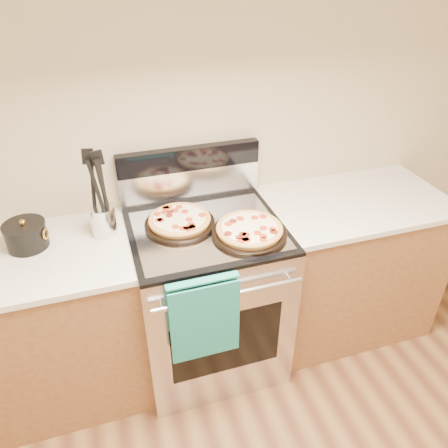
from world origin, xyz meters
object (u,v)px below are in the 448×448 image
object	(u,v)px
range_body	(208,298)
pepperoni_pizza_front	(249,230)
utensil_crock	(103,221)
saucepan	(26,236)
pepperoni_pizza_back	(180,221)

from	to	relation	value
range_body	pepperoni_pizza_front	distance (m)	0.55
utensil_crock	saucepan	world-z (taller)	utensil_crock
range_body	saucepan	distance (m)	0.98
saucepan	pepperoni_pizza_front	bearing A→B (deg)	-13.58
pepperoni_pizza_back	utensil_crock	size ratio (longest dim) A/B	2.27
pepperoni_pizza_front	utensil_crock	size ratio (longest dim) A/B	2.36
range_body	utensil_crock	world-z (taller)	utensil_crock
range_body	pepperoni_pizza_front	xyz separation A→B (m)	(0.18, -0.13, 0.50)
range_body	pepperoni_pizza_front	world-z (taller)	pepperoni_pizza_front
utensil_crock	pepperoni_pizza_front	bearing A→B (deg)	-20.19
range_body	saucepan	xyz separation A→B (m)	(-0.83, 0.11, 0.52)
range_body	utensil_crock	xyz separation A→B (m)	(-0.48, 0.11, 0.54)
pepperoni_pizza_front	saucepan	bearing A→B (deg)	166.42
range_body	utensil_crock	bearing A→B (deg)	166.78
pepperoni_pizza_front	utensil_crock	world-z (taller)	utensil_crock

